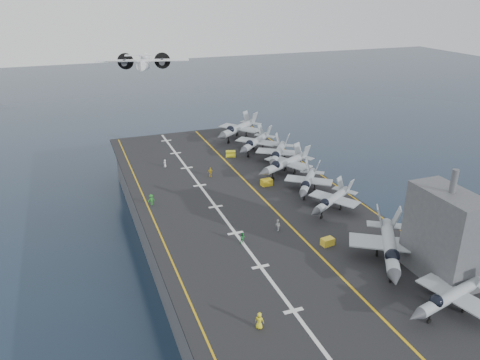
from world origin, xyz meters
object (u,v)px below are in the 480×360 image
object	(u,v)px
fighter_jet_0	(451,295)
tow_cart_a	(328,242)
island_superstructure	(446,225)
transport_plane	(144,66)

from	to	relation	value
fighter_jet_0	tow_cart_a	bearing A→B (deg)	106.68
island_superstructure	fighter_jet_0	bearing A→B (deg)	-121.84
island_superstructure	fighter_jet_0	size ratio (longest dim) A/B	1.02
transport_plane	fighter_jet_0	bearing A→B (deg)	-80.06
fighter_jet_0	island_superstructure	bearing A→B (deg)	58.16
fighter_jet_0	tow_cart_a	xyz separation A→B (m)	(-5.49, 18.33, -1.72)
tow_cart_a	transport_plane	distance (m)	83.48
fighter_jet_0	transport_plane	size ratio (longest dim) A/B	0.52
island_superstructure	tow_cart_a	xyz separation A→B (m)	(-9.49, 11.90, -6.95)
island_superstructure	transport_plane	size ratio (longest dim) A/B	0.53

